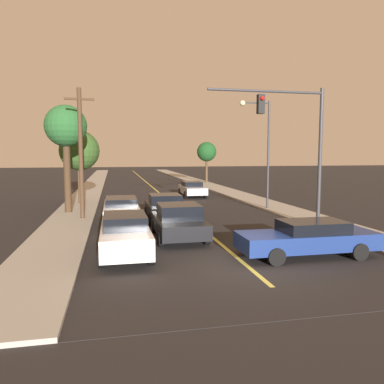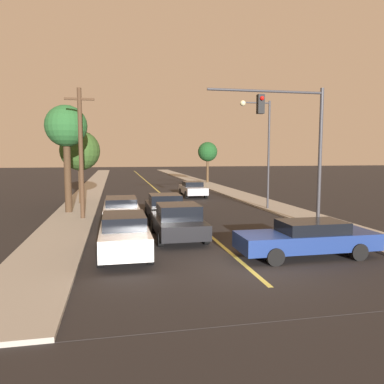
# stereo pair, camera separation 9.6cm
# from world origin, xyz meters

# --- Properties ---
(ground_plane) EXTENTS (200.00, 200.00, 0.00)m
(ground_plane) POSITION_xyz_m (0.00, 0.00, 0.00)
(ground_plane) COLOR black
(road_surface) EXTENTS (10.83, 80.00, 0.01)m
(road_surface) POSITION_xyz_m (0.00, 36.00, 0.01)
(road_surface) COLOR black
(road_surface) RESTS_ON ground
(sidewalk_left) EXTENTS (2.50, 80.00, 0.12)m
(sidewalk_left) POSITION_xyz_m (-6.66, 36.00, 0.06)
(sidewalk_left) COLOR #9E998E
(sidewalk_left) RESTS_ON ground
(sidewalk_right) EXTENTS (2.50, 80.00, 0.12)m
(sidewalk_right) POSITION_xyz_m (6.66, 36.00, 0.06)
(sidewalk_right) COLOR #9E998E
(sidewalk_right) RESTS_ON ground
(car_near_lane_front) EXTENTS (2.11, 4.31, 1.54)m
(car_near_lane_front) POSITION_xyz_m (-1.52, 4.55, 0.77)
(car_near_lane_front) COLOR black
(car_near_lane_front) RESTS_ON ground
(car_near_lane_second) EXTENTS (2.00, 4.05, 1.50)m
(car_near_lane_second) POSITION_xyz_m (-1.52, 8.99, 0.76)
(car_near_lane_second) COLOR black
(car_near_lane_second) RESTS_ON ground
(car_outer_lane_front) EXTENTS (1.85, 4.79, 1.53)m
(car_outer_lane_front) POSITION_xyz_m (-3.90, 2.36, 0.80)
(car_outer_lane_front) COLOR white
(car_outer_lane_front) RESTS_ON ground
(car_outer_lane_second) EXTENTS (1.92, 5.19, 1.42)m
(car_outer_lane_second) POSITION_xyz_m (-3.90, 8.75, 0.77)
(car_outer_lane_second) COLOR white
(car_outer_lane_second) RESTS_ON ground
(car_far_oncoming) EXTENTS (1.90, 4.34, 1.33)m
(car_far_oncoming) POSITION_xyz_m (2.44, 20.37, 0.70)
(car_far_oncoming) COLOR #A5A8B2
(car_far_oncoming) RESTS_ON ground
(car_crossing_right) EXTENTS (5.03, 1.85, 1.31)m
(car_crossing_right) POSITION_xyz_m (2.57, 0.71, 0.69)
(car_crossing_right) COLOR navy
(car_crossing_right) RESTS_ON ground
(traffic_signal_mast) EXTENTS (5.88, 0.42, 6.80)m
(traffic_signal_mast) POSITION_xyz_m (4.48, 5.57, 4.77)
(traffic_signal_mast) COLOR #333338
(traffic_signal_mast) RESTS_ON ground
(streetlamp_right) EXTENTS (2.08, 0.36, 7.03)m
(streetlamp_right) POSITION_xyz_m (5.27, 11.82, 4.66)
(streetlamp_right) COLOR #333338
(streetlamp_right) RESTS_ON ground
(utility_pole_left) EXTENTS (1.60, 0.24, 7.18)m
(utility_pole_left) POSITION_xyz_m (-6.01, 10.23, 3.87)
(utility_pole_left) COLOR #422D1E
(utility_pole_left) RESTS_ON ground
(tree_left_near) EXTENTS (2.87, 2.87, 5.28)m
(tree_left_near) POSITION_xyz_m (-6.65, 16.95, 3.93)
(tree_left_near) COLOR #4C3823
(tree_left_near) RESTS_ON ground
(tree_left_far) EXTENTS (2.53, 2.53, 6.56)m
(tree_left_far) POSITION_xyz_m (-7.05, 12.68, 5.27)
(tree_left_far) COLOR #3D2B1C
(tree_left_far) RESTS_ON ground
(tree_right_near) EXTENTS (2.47, 2.47, 5.14)m
(tree_right_near) POSITION_xyz_m (7.43, 35.09, 3.98)
(tree_right_near) COLOR #4C3823
(tree_right_near) RESTS_ON ground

